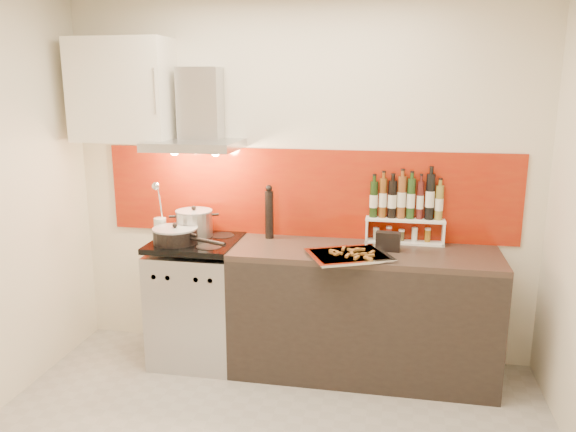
% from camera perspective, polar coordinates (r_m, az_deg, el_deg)
% --- Properties ---
extents(back_wall, '(3.40, 0.02, 2.60)m').
position_cam_1_polar(back_wall, '(4.08, 1.17, 3.48)').
color(back_wall, silver).
rests_on(back_wall, ground).
extents(backsplash, '(3.00, 0.02, 0.64)m').
position_cam_1_polar(backsplash, '(4.08, 1.83, 2.32)').
color(backsplash, '#931408').
rests_on(backsplash, back_wall).
extents(range_stove, '(0.60, 0.60, 0.91)m').
position_cam_1_polar(range_stove, '(4.21, -9.14, -8.58)').
color(range_stove, '#B7B7BA').
rests_on(range_stove, ground).
extents(counter, '(1.80, 0.60, 0.90)m').
position_cam_1_polar(counter, '(3.98, 7.60, -9.67)').
color(counter, black).
rests_on(counter, ground).
extents(range_hood, '(0.62, 0.50, 0.61)m').
position_cam_1_polar(range_hood, '(4.05, -9.14, 9.54)').
color(range_hood, '#B7B7BA').
rests_on(range_hood, back_wall).
extents(upper_cabinet, '(0.70, 0.35, 0.72)m').
position_cam_1_polar(upper_cabinet, '(4.25, -16.47, 12.15)').
color(upper_cabinet, white).
rests_on(upper_cabinet, back_wall).
extents(stock_pot, '(0.27, 0.27, 0.23)m').
position_cam_1_polar(stock_pot, '(4.13, -9.50, -0.73)').
color(stock_pot, '#B7B7BA').
rests_on(stock_pot, range_stove).
extents(saute_pan, '(0.58, 0.35, 0.14)m').
position_cam_1_polar(saute_pan, '(3.99, -11.31, -1.94)').
color(saute_pan, black).
rests_on(saute_pan, range_stove).
extents(utensil_jar, '(0.09, 0.13, 0.42)m').
position_cam_1_polar(utensil_jar, '(4.16, -12.91, -0.53)').
color(utensil_jar, silver).
rests_on(utensil_jar, range_stove).
extents(pepper_mill, '(0.06, 0.06, 0.39)m').
position_cam_1_polar(pepper_mill, '(4.05, -1.92, 0.35)').
color(pepper_mill, black).
rests_on(pepper_mill, counter).
extents(step_shelf, '(0.55, 0.15, 0.50)m').
position_cam_1_polar(step_shelf, '(4.00, 11.85, 0.57)').
color(step_shelf, white).
rests_on(step_shelf, counter).
extents(caddy_box, '(0.17, 0.08, 0.14)m').
position_cam_1_polar(caddy_box, '(3.83, 10.13, -2.63)').
color(caddy_box, black).
rests_on(caddy_box, counter).
extents(baking_tray, '(0.62, 0.56, 0.03)m').
position_cam_1_polar(baking_tray, '(3.66, 6.21, -3.96)').
color(baking_tray, silver).
rests_on(baking_tray, counter).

